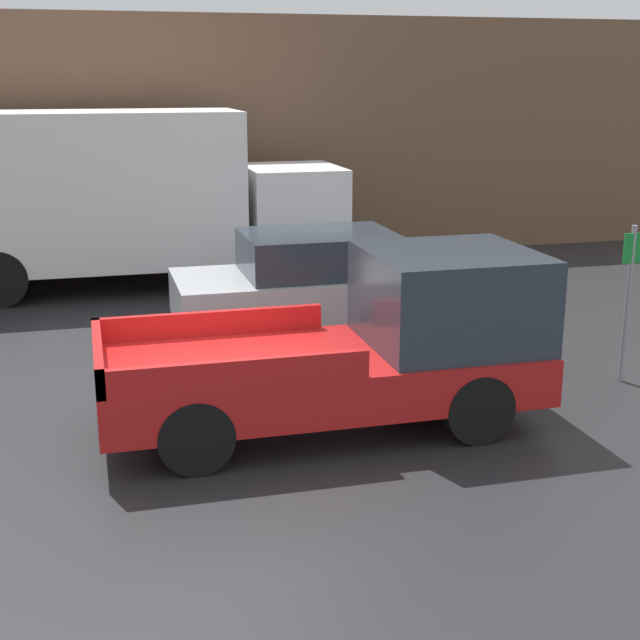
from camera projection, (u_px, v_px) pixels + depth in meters
The scene contains 6 objects.
ground_plane at pixel (219, 438), 10.24m from camera, with size 60.00×60.00×0.00m, color #232326.
building_wall at pixel (145, 142), 18.95m from camera, with size 28.00×0.15×5.29m.
pickup_truck at pixel (368, 345), 10.51m from camera, with size 5.13×2.12×2.04m.
car at pixel (313, 283), 14.18m from camera, with size 4.30×2.00×1.64m.
delivery_truck at pixel (104, 195), 17.01m from camera, with size 8.48×2.37×3.39m.
parking_sign at pixel (629, 295), 11.83m from camera, with size 0.30×0.07×2.14m.
Camera 1 is at (-1.31, -9.49, 4.03)m, focal length 50.00 mm.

